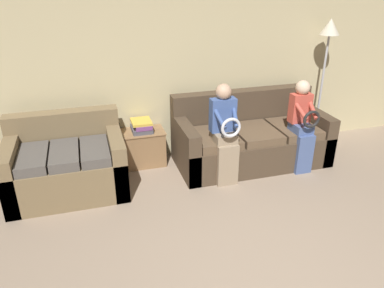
{
  "coord_description": "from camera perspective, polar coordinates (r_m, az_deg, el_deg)",
  "views": [
    {
      "loc": [
        -1.28,
        -1.6,
        2.39
      ],
      "look_at": [
        -0.24,
        1.9,
        0.71
      ],
      "focal_mm": 35.0,
      "sensor_mm": 36.0,
      "label": 1
    }
  ],
  "objects": [
    {
      "name": "book_stack",
      "position": [
        4.95,
        -7.65,
        2.75
      ],
      "size": [
        0.26,
        0.32,
        0.15
      ],
      "color": "#4C4C56",
      "rests_on": "side_shelf"
    },
    {
      "name": "side_shelf",
      "position": [
        5.07,
        -7.4,
        -0.46
      ],
      "size": [
        0.57,
        0.38,
        0.48
      ],
      "color": "olive",
      "rests_on": "ground_plane"
    },
    {
      "name": "floor_lamp",
      "position": [
        5.66,
        19.99,
        14.11
      ],
      "size": [
        0.26,
        0.26,
        1.83
      ],
      "color": "#2D2B28",
      "rests_on": "ground_plane"
    },
    {
      "name": "wall_back",
      "position": [
        5.08,
        -1.52,
        12.05
      ],
      "size": [
        7.1,
        0.06,
        2.55
      ],
      "color": "#C6B789",
      "rests_on": "ground_plane"
    },
    {
      "name": "child_left_seated",
      "position": [
        4.49,
        5.02,
        2.14
      ],
      "size": [
        0.31,
        0.38,
        1.22
      ],
      "color": "gray",
      "rests_on": "ground_plane"
    },
    {
      "name": "couch_main",
      "position": [
        5.14,
        8.81,
        0.76
      ],
      "size": [
        2.02,
        0.92,
        0.92
      ],
      "color": "#473828",
      "rests_on": "ground_plane"
    },
    {
      "name": "child_right_seated",
      "position": [
        4.95,
        16.47,
        3.24
      ],
      "size": [
        0.27,
        0.38,
        1.18
      ],
      "color": "#475B8E",
      "rests_on": "ground_plane"
    },
    {
      "name": "couch_side",
      "position": [
        4.63,
        -18.51,
        -3.06
      ],
      "size": [
        1.32,
        0.93,
        0.88
      ],
      "color": "brown",
      "rests_on": "ground_plane"
    }
  ]
}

